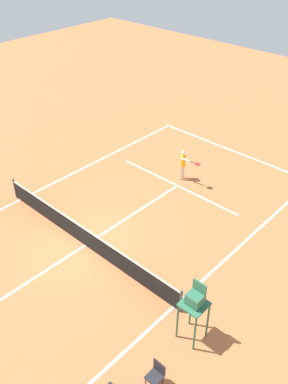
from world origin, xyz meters
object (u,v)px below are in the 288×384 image
at_px(player_serving, 184,163).
at_px(tennis_ball, 141,199).
at_px(umpire_chair, 195,303).
at_px(courtside_chair_near, 156,374).

xyz_separation_m(player_serving, tennis_ball, (0.30, 2.84, -0.96)).
bearing_deg(tennis_ball, umpire_chair, 145.29).
bearing_deg(courtside_chair_near, player_serving, -55.53).
bearing_deg(player_serving, courtside_chair_near, 28.72).
distance_m(tennis_ball, courtside_chair_near, 9.52).
relative_size(umpire_chair, courtside_chair_near, 2.54).
distance_m(umpire_chair, courtside_chair_near, 2.38).
xyz_separation_m(tennis_ball, umpire_chair, (-6.54, 4.53, 1.57)).
bearing_deg(courtside_chair_near, tennis_ball, -44.26).
height_order(player_serving, courtside_chair_near, player_serving).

